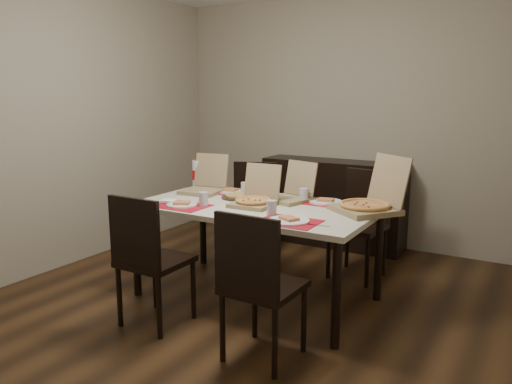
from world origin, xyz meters
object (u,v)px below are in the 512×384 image
Objects in this scene: dining_table at (256,213)px; chair_far_right at (361,219)px; chair_near_left at (148,255)px; chair_far_left at (253,206)px; pizza_box_center at (255,199)px; dip_bowl at (275,201)px; soda_bottle at (198,174)px; chair_near_right at (257,281)px; sideboard at (333,203)px.

dining_table is 1.07m from chair_far_right.
chair_near_left and chair_far_right have the same top height.
pizza_box_center reaches higher than chair_far_left.
chair_far_left is 0.98m from dip_bowl.
soda_bottle reaches higher than dip_bowl.
dip_bowl is 0.44× the size of soda_bottle.
chair_near_right is 1.97m from chair_far_left.
chair_far_left is at bearing -176.30° from chair_far_right.
pizza_box_center reaches higher than chair_far_right.
sideboard is 1.61× the size of chair_near_left.
chair_near_right is at bearing -66.92° from dip_bowl.
pizza_box_center is at bearing -88.78° from sideboard.
chair_near_right is 1.08m from dip_bowl.
pizza_box_center is 0.90m from soda_bottle.
dip_bowl is (0.09, 0.14, 0.08)m from dining_table.
dining_table is 1.01m from chair_far_left.
sideboard is at bearing 81.96° from chair_near_left.
soda_bottle is at bearing 138.22° from chair_near_right.
soda_bottle reaches higher than chair_far_left.
chair_near_left is at bearing -116.14° from pizza_box_center.
pizza_box_center is (0.54, -0.87, 0.29)m from chair_far_left.
chair_far_right is 0.93m from dip_bowl.
pizza_box_center reaches higher than dip_bowl.
chair_near_right and chair_far_right have the same top height.
pizza_box_center is 0.18m from dip_bowl.
chair_near_right is 1.00× the size of chair_far_right.
chair_far_left is at bearing 121.76° from chair_near_right.
dining_table is 1.94× the size of chair_near_right.
chair_near_left and chair_far_left have the same top height.
sideboard is 1.61× the size of chair_far_left.
chair_near_right is (0.50, -0.83, -0.17)m from dining_table.
dining_table is at bearing 64.92° from chair_near_left.
sideboard reaches higher than dining_table.
chair_far_right is 1.11m from pizza_box_center.
sideboard is at bearing 91.22° from pizza_box_center.
chair_far_right is 1.51m from soda_bottle.
dining_table is at bearing 104.89° from pizza_box_center.
chair_far_right is at bearing 3.70° from chair_far_left.
pizza_box_center is (0.04, -1.67, 0.35)m from sideboard.
chair_near_left reaches higher than sideboard.
chair_near_left is (-0.35, -2.45, 0.06)m from sideboard.
soda_bottle reaches higher than chair_near_left.
sideboard is at bearing 102.06° from chair_near_right.
chair_near_right is at bearing -58.51° from pizza_box_center.
chair_near_right is at bearing -1.87° from chair_near_left.
chair_near_left reaches higher than dining_table.
chair_far_left is at bearing 122.01° from pizza_box_center.
dip_bowl is at bearing -85.55° from sideboard.
dining_table is at bearing 121.07° from chair_near_right.
chair_far_left is (-0.16, 1.64, 0.00)m from chair_near_left.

